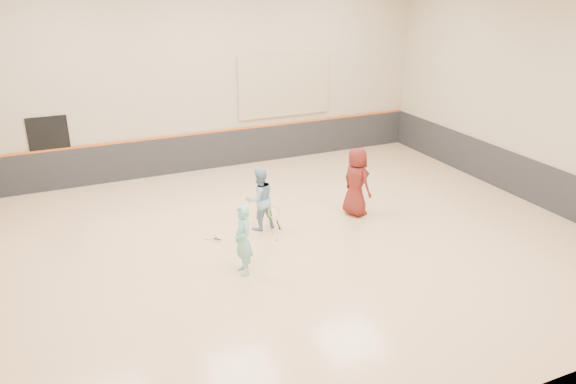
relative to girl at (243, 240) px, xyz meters
name	(u,v)px	position (x,y,z in m)	size (l,w,h in m)	color
room	(277,214)	(1.14, 0.84, 0.03)	(15.04, 12.04, 6.22)	tan
wainscot_back	(204,151)	(1.14, 6.81, -0.18)	(14.90, 0.04, 1.20)	#232326
wainscot_right	(522,177)	(8.61, 0.84, -0.18)	(0.04, 11.90, 1.20)	#232326
accent_stripe	(203,133)	(1.14, 6.80, 0.44)	(14.90, 0.03, 0.06)	#D85914
acoustic_panel	(284,86)	(3.94, 6.79, 1.72)	(3.20, 0.08, 2.00)	tan
doorway	(51,154)	(-3.36, 6.82, 0.32)	(1.10, 0.05, 2.20)	black
girl	(243,240)	(0.00, 0.00, 0.00)	(0.57, 0.37, 1.56)	#72C6B9
instructor	(260,199)	(1.13, 1.93, 0.01)	(0.77, 0.60, 1.58)	#7EA8C2
young_man	(356,182)	(3.74, 1.71, 0.13)	(0.89, 0.58, 1.83)	maroon
held_racket	(274,213)	(1.40, 1.66, -0.30)	(0.45, 0.45, 0.63)	#BDDB30
spare_racket	(210,235)	(-0.17, 1.91, -0.71)	(0.66, 0.66, 0.15)	#C9E933
ball_under_racket	(277,239)	(1.25, 1.13, -0.75)	(0.07, 0.07, 0.07)	#D2EA36
ball_in_hand	(365,172)	(3.93, 1.61, 0.40)	(0.07, 0.07, 0.07)	#B8D431
ball_beside_spare	(281,228)	(1.58, 1.67, -0.75)	(0.07, 0.07, 0.07)	#CCE334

